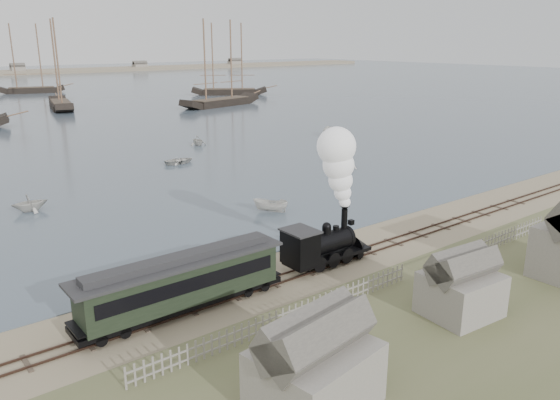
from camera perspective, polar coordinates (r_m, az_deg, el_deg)
ground at (r=39.62m, az=1.97°, el=-6.20°), size 600.00×600.00×0.00m
rail_track at (r=38.22m, az=3.91°, el=-7.03°), size 120.00×1.80×0.16m
picket_fence_west at (r=31.03m, az=1.03°, el=-12.96°), size 19.00×0.10×1.20m
picket_fence_east at (r=44.18m, az=21.07°, el=-4.90°), size 15.00×0.10×1.20m
shed_mid at (r=33.77m, az=18.15°, el=-11.26°), size 4.00×3.50×3.60m
locomotive at (r=37.89m, az=6.01°, el=-0.48°), size 7.43×2.77×9.26m
passenger_coach at (r=31.99m, az=-10.21°, el=-8.33°), size 12.74×2.46×3.09m
beached_dinghy at (r=34.63m, az=-14.41°, el=-9.50°), size 3.19×4.09×0.77m
rowboat_1 at (r=55.05m, az=-24.70°, el=-0.24°), size 2.75×3.17×1.64m
rowboat_2 at (r=49.76m, az=-1.01°, el=-0.60°), size 3.16×3.07×1.24m
rowboat_3 at (r=70.86m, az=-10.47°, el=4.09°), size 2.75×3.84×0.79m
rowboat_4 at (r=67.47m, az=7.11°, el=3.93°), size 3.47×3.64×1.49m
rowboat_5 at (r=90.38m, az=4.99°, el=7.12°), size 3.39×3.72×1.42m
rowboat_7 at (r=82.85m, az=-8.59°, el=6.19°), size 2.89×2.50×1.52m
schooner_3 at (r=135.50m, az=-22.34°, el=13.01°), size 8.52×20.11×20.00m
schooner_4 at (r=132.72m, az=-6.33°, el=14.05°), size 23.35×10.55×20.00m
schooner_5 at (r=160.21m, az=-5.40°, el=14.46°), size 20.53×16.05×20.00m
schooner_8 at (r=180.62m, az=-24.86°, el=13.28°), size 18.77×8.95×20.00m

